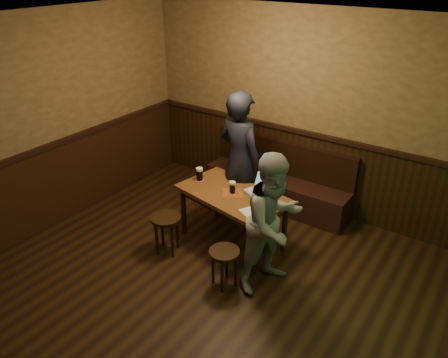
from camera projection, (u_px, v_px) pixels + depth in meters
room at (172, 210)px, 4.11m from camera, size 5.04×6.04×2.84m
bench at (278, 185)px, 6.46m from camera, size 2.20×0.50×0.95m
pub_table at (233, 199)px, 5.44m from camera, size 1.47×1.00×0.73m
stool_left at (166, 224)px, 5.36m from camera, size 0.49×0.49×0.50m
stool_right at (224, 258)px, 4.81m from camera, size 0.45×0.45×0.46m
pint_left at (200, 174)px, 5.65m from camera, size 0.12×0.12×0.18m
pint_mid at (232, 187)px, 5.35m from camera, size 0.10×0.10×0.16m
pint_right at (262, 203)px, 5.01m from camera, size 0.10×0.10×0.15m
laptop at (260, 189)px, 5.36m from camera, size 0.42×0.39×0.24m
menu at (249, 212)px, 4.98m from camera, size 0.26×0.23×0.00m
person_suit at (240, 161)px, 5.70m from camera, size 0.76×0.58×1.89m
person_grey at (274, 223)px, 4.66m from camera, size 0.81×0.92×1.59m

